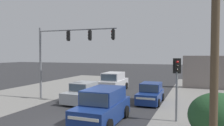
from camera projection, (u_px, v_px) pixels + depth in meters
ground_plane at (68, 125)px, 11.69m from camera, size 140.00×140.00×0.00m
lane_dash_mid at (92, 111)px, 14.49m from camera, size 0.20×2.40×0.01m
lane_dash_far at (118, 97)px, 19.15m from camera, size 0.20×2.40×0.01m
kerb_left_verge at (7, 99)px, 18.48m from camera, size 8.00×40.00×0.02m
traffic_signal_mast at (65, 47)px, 17.60m from camera, size 6.89×0.54×6.00m
pedestal_signal_right_kerb at (177, 79)px, 12.12m from camera, size 0.43×0.31×3.56m
roadside_bush at (222, 118)px, 9.51m from camera, size 2.73×2.34×2.09m
sedan_crossing_left at (84, 93)px, 17.31m from camera, size 2.08×4.33×1.56m
hatchback_receding_far at (151, 94)px, 16.98m from camera, size 1.80×3.65×1.53m
suv_oncoming_mid at (114, 82)px, 22.45m from camera, size 2.15×4.58×1.90m
suv_oncoming_near at (103, 107)px, 12.02m from camera, size 2.09×4.55×1.90m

